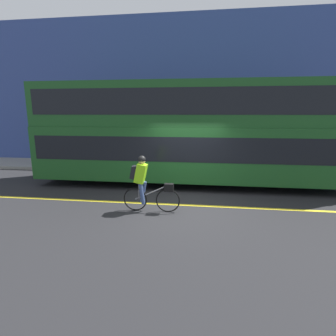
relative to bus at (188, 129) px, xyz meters
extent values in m
plane|color=#232326|center=(0.05, -2.62, -2.18)|extent=(80.00, 80.00, 0.00)
cube|color=yellow|center=(0.05, -2.49, -2.17)|extent=(50.00, 0.14, 0.01)
cube|color=gray|center=(0.05, 2.84, -2.10)|extent=(60.00, 2.48, 0.15)
cube|color=#33478C|center=(0.05, 4.23, 1.70)|extent=(60.00, 0.30, 7.75)
cylinder|color=black|center=(3.62, 0.00, -1.65)|extent=(1.07, 0.30, 1.07)
cylinder|color=black|center=(-3.62, 0.00, -1.65)|extent=(1.07, 0.30, 1.07)
cube|color=#194C1E|center=(0.00, 0.00, -0.86)|extent=(11.68, 2.46, 1.99)
cube|color=black|center=(0.00, 0.00, -0.63)|extent=(11.21, 2.48, 0.87)
cube|color=#194C1E|center=(0.00, 0.00, 0.93)|extent=(11.68, 2.36, 1.61)
cube|color=black|center=(0.00, 0.00, 1.01)|extent=(11.21, 2.38, 0.90)
torus|color=black|center=(-0.37, -3.14, -1.83)|extent=(0.70, 0.04, 0.70)
torus|color=black|center=(-1.32, -3.14, -1.83)|extent=(0.70, 0.04, 0.70)
cylinder|color=slate|center=(-0.85, -3.14, -1.61)|extent=(0.97, 0.03, 0.47)
cylinder|color=slate|center=(-1.21, -3.14, -1.58)|extent=(0.03, 0.03, 0.51)
cube|color=black|center=(-0.34, -3.14, -1.44)|extent=(0.26, 0.16, 0.22)
cube|color=#8CE019|center=(-1.14, -3.14, -1.05)|extent=(0.37, 0.32, 0.58)
cube|color=black|center=(-1.34, -3.14, -1.03)|extent=(0.21, 0.26, 0.38)
cylinder|color=#384C7A|center=(-1.10, -3.05, -1.63)|extent=(0.22, 0.11, 0.63)
cylinder|color=#384C7A|center=(-1.10, -3.23, -1.63)|extent=(0.19, 0.11, 0.62)
sphere|color=tan|center=(-1.10, -3.14, -0.69)|extent=(0.19, 0.19, 0.19)
sphere|color=black|center=(-1.10, -3.14, -0.65)|extent=(0.21, 0.21, 0.21)
camera|label=1|loc=(0.57, -10.21, 0.63)|focal=28.00mm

